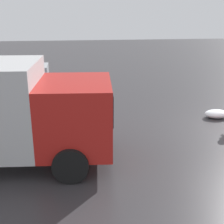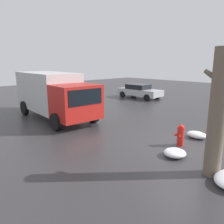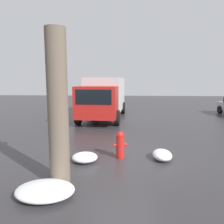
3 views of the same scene
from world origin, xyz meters
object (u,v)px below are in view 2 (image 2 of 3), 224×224
object	(u,v)px
fire_hydrant	(180,135)
delivery_truck	(53,93)
tree_trunk	(217,114)
parked_car	(139,91)

from	to	relation	value
fire_hydrant	delivery_truck	distance (m)	8.17
tree_trunk	parked_car	world-z (taller)	tree_trunk
delivery_truck	parked_car	size ratio (longest dim) A/B	1.61
parked_car	tree_trunk	bearing A→B (deg)	46.06
tree_trunk	parked_car	bearing A→B (deg)	-42.27
fire_hydrant	tree_trunk	distance (m)	2.83
fire_hydrant	parked_car	world-z (taller)	parked_car
delivery_truck	parked_car	world-z (taller)	delivery_truck
parked_car	delivery_truck	bearing A→B (deg)	5.10
fire_hydrant	tree_trunk	size ratio (longest dim) A/B	0.24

